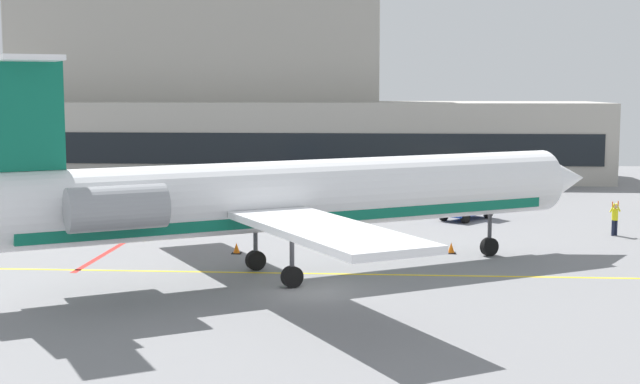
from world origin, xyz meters
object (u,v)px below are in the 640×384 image
Objects in this scene: regional_jet at (288,196)px; baggage_tug at (251,202)px; marshaller at (615,218)px; fuel_tank at (439,177)px; pushback_tractor at (470,203)px.

regional_jet is 9.16× the size of baggage_tug.
regional_jet is 21.03m from marshaller.
regional_jet reaches higher than baggage_tug.
baggage_tug is 0.43× the size of fuel_tank.
baggage_tug is 16.93m from fuel_tank.
fuel_tank is (8.29, 29.13, -2.06)m from regional_jet.
pushback_tractor is 9.45m from marshaller.
pushback_tractor reaches higher than marshaller.
regional_jet is 3.97× the size of fuel_tank.
regional_jet is 15.37× the size of marshaller.
baggage_tug reaches higher than marshaller.
regional_jet is at bearing -76.36° from baggage_tug.
regional_jet is at bearing -144.55° from marshaller.
marshaller is at bearing 35.45° from regional_jet.
baggage_tug is (-4.33, 17.86, -2.57)m from regional_jet.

